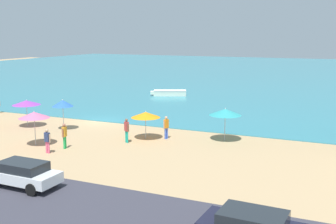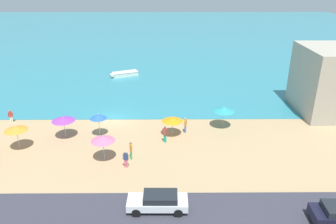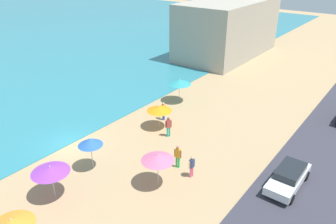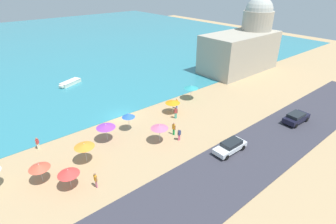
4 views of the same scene
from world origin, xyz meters
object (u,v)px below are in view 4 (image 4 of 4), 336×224
Objects in this scene: beach_umbrella_7 at (68,172)px; bather_0 at (177,103)px; beach_umbrella_0 at (84,145)px; bather_1 at (37,143)px; parked_car_1 at (230,146)px; beach_umbrella_4 at (39,166)px; beach_umbrella_5 at (173,102)px; beach_umbrella_1 at (106,126)px; bather_2 at (174,128)px; harbor_fortress at (245,45)px; bather_3 at (96,179)px; beach_umbrella_2 at (159,127)px; parked_car_0 at (296,118)px; bather_5 at (179,134)px; beach_umbrella_6 at (128,115)px; bather_4 at (176,112)px; beach_umbrella_8 at (191,87)px; skiff_nearshore at (70,83)px.

bather_0 is at bearing 17.87° from beach_umbrella_7.
bather_1 is (-3.41, 6.09, -1.34)m from beach_umbrella_0.
beach_umbrella_4 is at bearing 154.35° from parked_car_1.
beach_umbrella_0 reaches higher than beach_umbrella_5.
bather_2 is at bearing -30.84° from beach_umbrella_1.
beach_umbrella_4 is 0.13× the size of harbor_fortress.
parked_car_1 is at bearing -17.59° from bather_3.
beach_umbrella_1 is at bearing 137.01° from beach_umbrella_2.
bather_3 reaches higher than bather_1.
harbor_fortress is (42.36, 13.60, 4.32)m from bather_3.
bather_5 is at bearing 155.28° from parked_car_0.
beach_umbrella_6 is 9.26m from bather_0.
parked_car_1 is (2.99, -5.68, -0.15)m from bather_5.
beach_umbrella_2 is 1.60× the size of bather_1.
beach_umbrella_4 is 0.99× the size of beach_umbrella_7.
bather_0 is (9.15, 0.64, -1.24)m from beach_umbrella_6.
beach_umbrella_6 is 1.42× the size of bather_4.
beach_umbrella_6 is at bearing 128.53° from bather_2.
bather_2 is (3.81, -4.79, -1.22)m from beach_umbrella_6.
beach_umbrella_0 is at bearing -159.23° from beach_umbrella_6.
parked_car_1 is (18.65, -8.96, -1.14)m from beach_umbrella_4.
parked_car_1 is 33.37m from harbor_fortress.
parked_car_1 is at bearing -96.02° from beach_umbrella_5.
beach_umbrella_1 is at bearing 54.65° from bather_3.
beach_umbrella_6 is at bearing 179.96° from beach_umbrella_5.
parked_car_1 is at bearing -33.26° from beach_umbrella_0.
bather_3 is (-17.50, -7.83, 0.00)m from bather_0.
beach_umbrella_0 reaches higher than bather_1.
bather_1 is 0.88× the size of bather_2.
beach_umbrella_2 reaches higher than bather_3.
beach_umbrella_8 reaches higher than bather_3.
beach_umbrella_5 is 0.50× the size of parked_car_1.
harbor_fortress is (30.53, 12.62, 4.37)m from bather_5.
beach_umbrella_6 is at bearing 28.66° from beach_umbrella_7.
skiff_nearshore is (-3.59, 26.17, -0.61)m from bather_2.
beach_umbrella_8 is 0.57× the size of parked_car_0.
beach_umbrella_5 is 18.84m from bather_1.
bather_4 is at bearing 31.00° from beach_umbrella_2.
bather_2 is at bearing 3.39° from beach_umbrella_7.
beach_umbrella_0 is 11.43m from bather_2.
beach_umbrella_0 is 1.49× the size of bather_5.
bather_2 is at bearing -28.95° from bather_1.
parked_car_1 is (10.01, -11.49, -1.33)m from beach_umbrella_1.
parked_car_0 is 0.94× the size of skiff_nearshore.
beach_umbrella_4 reaches higher than parked_car_0.
bather_0 is at bearing 24.55° from beach_umbrella_5.
beach_umbrella_0 reaches higher than bather_3.
beach_umbrella_5 is (19.90, 2.93, -0.05)m from beach_umbrella_4.
bather_2 is (7.35, -4.39, -1.10)m from beach_umbrella_1.
beach_umbrella_5 is 0.88× the size of beach_umbrella_8.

